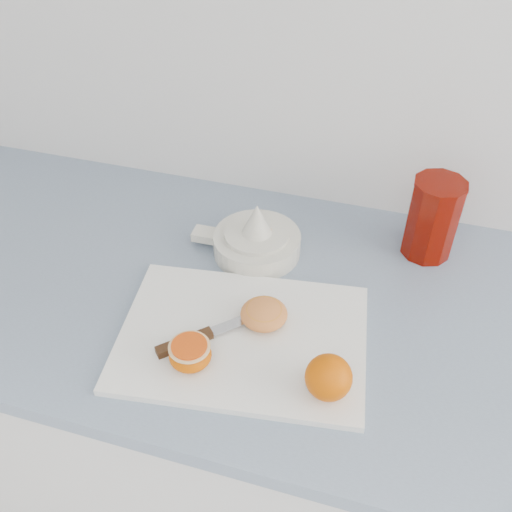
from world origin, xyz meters
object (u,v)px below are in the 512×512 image
object	(u,v)px
cutting_board	(243,337)
half_orange	(190,354)
counter	(330,452)
red_tumbler	(432,221)
citrus_juicer	(256,240)

from	to	relation	value
cutting_board	half_orange	world-z (taller)	half_orange
counter	half_orange	bearing A→B (deg)	-139.46
half_orange	red_tumbler	size ratio (longest dim) A/B	0.42
cutting_board	citrus_juicer	size ratio (longest dim) A/B	1.89
half_orange	citrus_juicer	bearing A→B (deg)	86.51
counter	citrus_juicer	size ratio (longest dim) A/B	11.12
cutting_board	red_tumbler	size ratio (longest dim) A/B	2.51
counter	red_tumbler	xyz separation A→B (m)	(0.10, 0.19, 0.51)
red_tumbler	half_orange	bearing A→B (deg)	-130.27
counter	cutting_board	bearing A→B (deg)	-144.86
counter	cutting_board	xyz separation A→B (m)	(-0.16, -0.11, 0.45)
cutting_board	citrus_juicer	distance (m)	0.22
counter	half_orange	distance (m)	0.55
red_tumbler	cutting_board	bearing A→B (deg)	-130.75
counter	half_orange	xyz separation A→B (m)	(-0.22, -0.18, 0.48)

